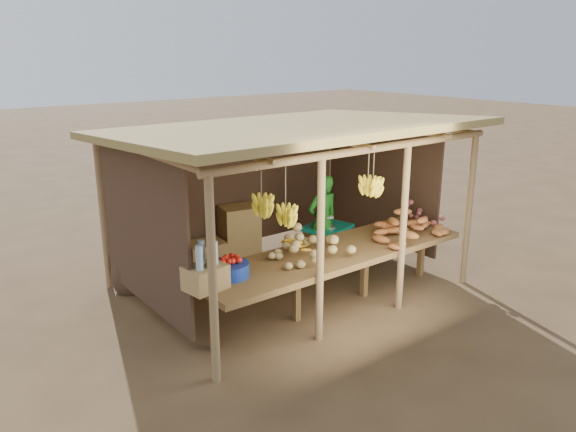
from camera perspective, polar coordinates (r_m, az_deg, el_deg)
ground at (r=8.27m, az=0.00°, el=-6.99°), size 60.00×60.00×0.00m
stall_structure at (r=7.67m, az=-0.52°, el=6.18°), size 4.70×3.50×2.43m
counter at (r=7.32m, az=4.57°, el=-4.02°), size 3.90×1.05×0.80m
potato_heap at (r=7.02m, az=2.55°, el=-2.74°), size 1.11×0.70×0.37m
sweet_potato_heap at (r=7.96m, az=11.67°, el=-0.75°), size 1.16×0.71×0.36m
onion_heap at (r=8.53m, az=13.10°, el=0.31°), size 0.96×0.69×0.36m
banana_pile at (r=7.09m, az=0.74°, el=-2.63°), size 0.56×0.39×0.34m
tomato_basin at (r=6.49m, az=-6.00°, el=-5.29°), size 0.46×0.46×0.24m
bottle_box at (r=6.15m, az=-8.41°, el=-5.58°), size 0.47×0.39×0.54m
vendor at (r=8.73m, az=3.52°, el=-0.55°), size 0.56×0.38×1.48m
tarp_crate at (r=8.97m, az=3.99°, el=-2.78°), size 0.83×0.77×0.83m
carton_stack at (r=8.88m, az=-6.06°, el=-2.58°), size 1.27×0.55×0.92m
burlap_sacks at (r=8.34m, az=-14.42°, el=-5.15°), size 0.96×0.50×0.68m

